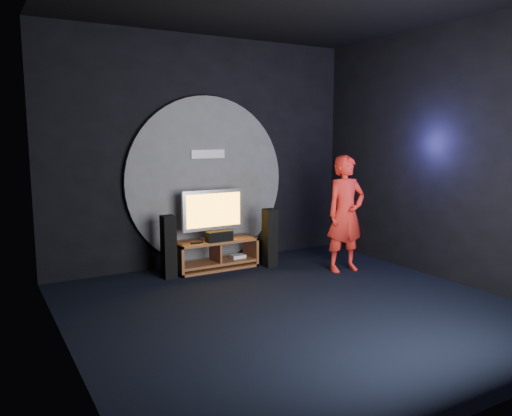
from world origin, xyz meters
The scene contains 14 objects.
floor centered at (0.00, 0.00, 0.00)m, with size 5.00×5.00×0.00m, color black.
back_wall centered at (0.00, 2.50, 1.75)m, with size 5.00×0.04×3.50m, color black.
front_wall centered at (0.00, -2.50, 1.75)m, with size 5.00×0.04×3.50m, color black.
left_wall centered at (-2.50, 0.00, 1.75)m, with size 0.04×5.00×3.50m, color black.
right_wall centered at (2.50, 0.00, 1.75)m, with size 0.04×5.00×3.50m, color black.
wall_disc_panel centered at (0.00, 2.44, 1.30)m, with size 2.60×0.11×2.60m.
media_console centered at (-0.05, 2.05, 0.20)m, with size 1.26×0.45×0.45m.
tv centered at (-0.05, 2.12, 0.86)m, with size 0.98×0.22×0.75m.
center_speaker centered at (-0.05, 1.91, 0.53)m, with size 0.40×0.15×0.15m, color black.
remote centered at (-0.40, 1.93, 0.46)m, with size 0.18×0.05×0.02m, color black.
tower_speaker_left centered at (-0.83, 1.94, 0.45)m, with size 0.18×0.20×0.90m, color black.
tower_speaker_right centered at (0.73, 1.75, 0.45)m, with size 0.18×0.20×0.90m, color black.
subwoofer centered at (0.80, 2.25, 0.17)m, with size 0.31×0.31×0.34m, color black.
player centered at (1.58, 1.00, 0.86)m, with size 0.63×0.41×1.72m, color red.
Camera 1 is at (-3.19, -4.63, 2.03)m, focal length 35.00 mm.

